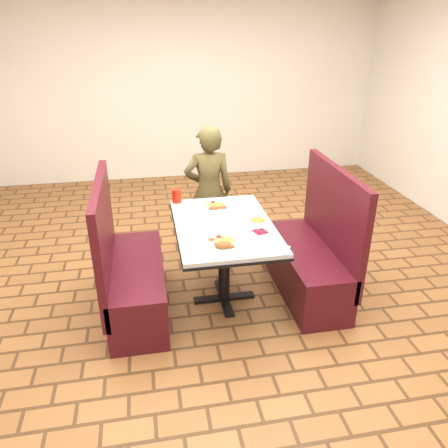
{
  "coord_description": "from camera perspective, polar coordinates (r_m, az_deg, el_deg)",
  "views": [
    {
      "loc": [
        -0.6,
        -3.22,
        2.29
      ],
      "look_at": [
        0.0,
        0.0,
        0.75
      ],
      "focal_mm": 35.0,
      "sensor_mm": 36.0,
      "label": 1
    }
  ],
  "objects": [
    {
      "name": "far_dinner_plate",
      "position": [
        3.92,
        -1.04,
        2.43
      ],
      "size": [
        0.27,
        0.27,
        0.07
      ],
      "rotation": [
        0.0,
        0.0,
        0.34
      ],
      "color": "white",
      "rests_on": "dining_table"
    },
    {
      "name": "fork_utensil",
      "position": [
        3.28,
        0.33,
        -2.61
      ],
      "size": [
        0.04,
        0.16,
        0.0
      ],
      "primitive_type": "cube",
      "rotation": [
        0.0,
        0.0,
        -0.18
      ],
      "color": "silver",
      "rests_on": "dining_table"
    },
    {
      "name": "room",
      "position": [
        3.3,
        0.0,
        18.6
      ],
      "size": [
        7.0,
        7.04,
        2.82
      ],
      "color": "#9A6132",
      "rests_on": "ground"
    },
    {
      "name": "plantain_plate",
      "position": [
        3.66,
        4.46,
        0.41
      ],
      "size": [
        0.18,
        0.18,
        0.03
      ],
      "rotation": [
        0.0,
        0.0,
        0.07
      ],
      "color": "white",
      "rests_on": "dining_table"
    },
    {
      "name": "maroon_napkin",
      "position": [
        3.5,
        4.77,
        -1.0
      ],
      "size": [
        0.13,
        0.13,
        0.0
      ],
      "primitive_type": "cube",
      "rotation": [
        0.0,
        0.0,
        0.32
      ],
      "color": "#5B0D1E",
      "rests_on": "dining_table"
    },
    {
      "name": "booth_bench_right",
      "position": [
        4.02,
        11.29,
        -4.54
      ],
      "size": [
        0.47,
        1.2,
        1.17
      ],
      "color": "#4E121B",
      "rests_on": "ground"
    },
    {
      "name": "dining_table",
      "position": [
        3.66,
        0.0,
        -1.36
      ],
      "size": [
        0.81,
        1.21,
        0.75
      ],
      "color": "silver",
      "rests_on": "ground"
    },
    {
      "name": "spoon_utensil",
      "position": [
        3.51,
        4.57,
        -0.83
      ],
      "size": [
        0.09,
        0.1,
        0.0
      ],
      "primitive_type": "cube",
      "rotation": [
        0.0,
        0.0,
        0.69
      ],
      "color": "#BABBBF",
      "rests_on": "dining_table"
    },
    {
      "name": "knife_utensil",
      "position": [
        3.26,
        0.89,
        -2.87
      ],
      "size": [
        0.05,
        0.16,
        0.0
      ],
      "primitive_type": "cube",
      "rotation": [
        0.0,
        0.0,
        -0.24
      ],
      "color": "silver",
      "rests_on": "dining_table"
    },
    {
      "name": "red_tumbler",
      "position": [
        4.06,
        -6.2,
        3.68
      ],
      "size": [
        0.08,
        0.08,
        0.13
      ],
      "primitive_type": "cylinder",
      "color": "red",
      "rests_on": "dining_table"
    },
    {
      "name": "paper_napkin",
      "position": [
        3.25,
        6.78,
        -3.16
      ],
      "size": [
        0.23,
        0.22,
        0.01
      ],
      "primitive_type": "cube",
      "rotation": [
        0.0,
        0.0,
        -0.66
      ],
      "color": "white",
      "rests_on": "dining_table"
    },
    {
      "name": "diner_person",
      "position": [
        4.51,
        -2.01,
        4.28
      ],
      "size": [
        0.5,
        0.33,
        1.36
      ],
      "primitive_type": "imported",
      "rotation": [
        0.0,
        0.0,
        3.14
      ],
      "color": "brown",
      "rests_on": "ground"
    },
    {
      "name": "booth_bench_left",
      "position": [
        3.78,
        -12.08,
        -6.74
      ],
      "size": [
        0.47,
        1.2,
        1.17
      ],
      "color": "#4E121B",
      "rests_on": "ground"
    },
    {
      "name": "near_dinner_plate",
      "position": [
        3.27,
        -0.18,
        -2.33
      ],
      "size": [
        0.29,
        0.29,
        0.09
      ],
      "rotation": [
        0.0,
        0.0,
        -0.4
      ],
      "color": "white",
      "rests_on": "dining_table"
    },
    {
      "name": "lettuce_shreds",
      "position": [
        3.68,
        0.44,
        0.45
      ],
      "size": [
        0.28,
        0.32,
        0.0
      ],
      "primitive_type": null,
      "color": "#A3CB51",
      "rests_on": "dining_table"
    }
  ]
}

